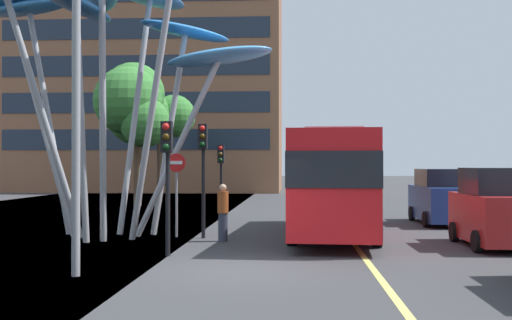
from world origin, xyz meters
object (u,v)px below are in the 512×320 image
(traffic_light_kerb_far, at_px, (203,156))
(street_lamp, at_px, (88,33))
(traffic_light_kerb_near, at_px, (167,158))
(car_parked_mid, at_px, (498,210))
(no_entry_sign, at_px, (176,182))
(leaf_sculpture, at_px, (101,22))
(car_parked_far, at_px, (440,198))
(traffic_light_island_mid, at_px, (221,165))
(red_bus, at_px, (335,177))
(pedestrian, at_px, (223,212))

(traffic_light_kerb_far, distance_m, street_lamp, 7.42)
(traffic_light_kerb_near, xyz_separation_m, street_lamp, (-1.08, -2.90, 2.61))
(car_parked_mid, xyz_separation_m, no_entry_sign, (-9.62, 1.86, 0.74))
(leaf_sculpture, relative_size, car_parked_far, 2.53)
(traffic_light_island_mid, bearing_deg, car_parked_far, -13.04)
(car_parked_far, distance_m, no_entry_sign, 10.92)
(traffic_light_island_mid, height_order, car_parked_mid, traffic_light_island_mid)
(red_bus, xyz_separation_m, street_lamp, (-5.68, -8.03, 3.19))
(traffic_light_island_mid, relative_size, car_parked_mid, 0.83)
(leaf_sculpture, bearing_deg, no_entry_sign, -1.46)
(leaf_sculpture, xyz_separation_m, car_parked_mid, (12.14, -1.93, -5.99))
(traffic_light_kerb_far, bearing_deg, traffic_light_kerb_near, -94.96)
(leaf_sculpture, relative_size, traffic_light_kerb_far, 3.16)
(traffic_light_island_mid, height_order, car_parked_far, traffic_light_island_mid)
(traffic_light_kerb_far, height_order, traffic_light_island_mid, traffic_light_kerb_far)
(leaf_sculpture, xyz_separation_m, traffic_light_kerb_near, (3.09, -4.32, -4.54))
(traffic_light_island_mid, distance_m, car_parked_far, 9.34)
(street_lamp, bearing_deg, car_parked_far, 50.51)
(red_bus, xyz_separation_m, no_entry_sign, (-5.16, -0.87, -0.13))
(car_parked_mid, distance_m, car_parked_far, 6.99)
(red_bus, height_order, no_entry_sign, red_bus)
(traffic_light_kerb_near, xyz_separation_m, car_parked_far, (9.04, 9.39, -1.48))
(leaf_sculpture, relative_size, traffic_light_kerb_near, 3.33)
(street_lamp, bearing_deg, red_bus, 54.73)
(traffic_light_kerb_near, height_order, car_parked_far, traffic_light_kerb_near)
(traffic_light_kerb_near, bearing_deg, no_entry_sign, 97.62)
(traffic_light_island_mid, bearing_deg, pedestrian, -82.82)
(leaf_sculpture, xyz_separation_m, pedestrian, (4.15, -1.09, -6.16))
(red_bus, height_order, leaf_sculpture, leaf_sculpture)
(traffic_light_kerb_far, bearing_deg, car_parked_far, 32.03)
(leaf_sculpture, xyz_separation_m, traffic_light_kerb_far, (3.43, -0.37, -4.41))
(traffic_light_island_mid, xyz_separation_m, no_entry_sign, (-0.60, -7.22, -0.54))
(red_bus, bearing_deg, traffic_light_kerb_near, -131.84)
(leaf_sculpture, height_order, car_parked_far, leaf_sculpture)
(leaf_sculpture, distance_m, no_entry_sign, 5.82)
(no_entry_sign, bearing_deg, traffic_light_island_mid, 85.28)
(traffic_light_kerb_far, bearing_deg, leaf_sculpture, 173.81)
(red_bus, bearing_deg, no_entry_sign, -170.42)
(car_parked_mid, bearing_deg, pedestrian, 174.00)
(no_entry_sign, bearing_deg, pedestrian, -32.05)
(car_parked_far, xyz_separation_m, no_entry_sign, (-9.61, -5.13, 0.77))
(red_bus, height_order, traffic_light_kerb_far, traffic_light_kerb_far)
(leaf_sculpture, distance_m, car_parked_mid, 13.67)
(traffic_light_kerb_near, relative_size, no_entry_sign, 1.27)
(red_bus, distance_m, car_parked_far, 6.22)
(red_bus, relative_size, leaf_sculpture, 0.93)
(leaf_sculpture, bearing_deg, traffic_light_island_mid, 66.46)
(red_bus, relative_size, traffic_light_island_mid, 3.31)
(traffic_light_island_mid, distance_m, street_lamp, 14.68)
(pedestrian, bearing_deg, traffic_light_kerb_near, -108.23)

